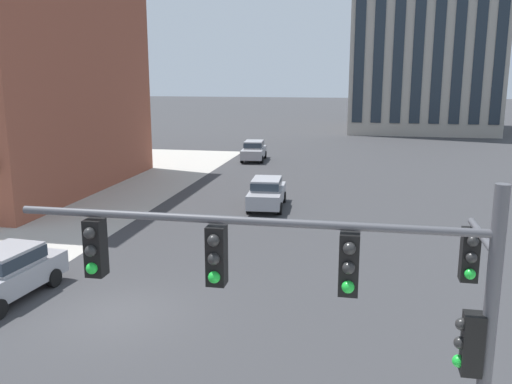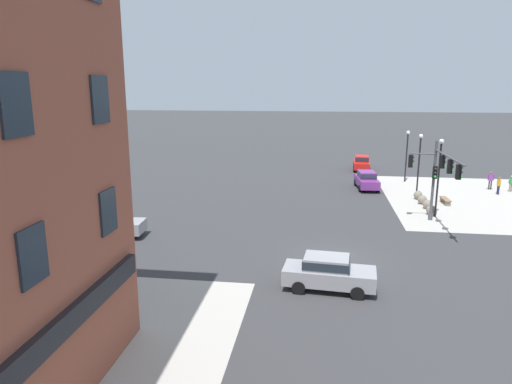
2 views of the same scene
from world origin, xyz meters
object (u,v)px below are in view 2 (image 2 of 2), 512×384
object	(u,v)px
bench_near_signal	(445,200)
car_main_northbound_far	(328,271)
street_lamp_corner_near	(439,169)
street_lamp_corner_far	(407,150)
bollard_sphere_curb_c	(422,200)
car_cross_westbound	(362,162)
bollard_sphere_curb_d	(418,195)
pedestrian_with_bag	(511,183)
car_main_southbound_near	(367,179)
bollard_sphere_curb_b	(427,204)
pedestrian_near_bench	(491,179)
traffic_signal_main	(437,173)
pedestrian_at_curb	(499,184)
car_main_mid	(111,223)
bollard_sphere_curb_a	(431,210)
street_lamp_mid_sidewalk	(419,158)

from	to	relation	value
bench_near_signal	car_main_northbound_far	world-z (taller)	car_main_northbound_far
street_lamp_corner_near	street_lamp_corner_far	world-z (taller)	street_lamp_corner_near
bollard_sphere_curb_c	street_lamp_corner_far	size ratio (longest dim) A/B	0.14
car_cross_westbound	bollard_sphere_curb_d	bearing A→B (deg)	-165.18
bollard_sphere_curb_d	pedestrian_with_bag	xyz separation A→B (m)	(4.28, -9.17, 0.50)
car_main_northbound_far	car_main_southbound_near	distance (m)	23.69
car_main_northbound_far	car_main_southbound_near	bearing A→B (deg)	-9.57
bollard_sphere_curb_b	pedestrian_near_bench	distance (m)	11.08
traffic_signal_main	pedestrian_at_curb	xyz separation A→B (m)	(11.02, -8.14, -2.91)
pedestrian_with_bag	car_cross_westbound	world-z (taller)	car_cross_westbound
pedestrian_with_bag	bollard_sphere_curb_d	bearing A→B (deg)	115.04
bench_near_signal	street_lamp_corner_near	xyz separation A→B (m)	(-4.11, 1.74, 3.32)
traffic_signal_main	street_lamp_corner_near	bearing A→B (deg)	-15.95
car_main_mid	pedestrian_at_curb	bearing A→B (deg)	-61.14
traffic_signal_main	bollard_sphere_curb_a	world-z (taller)	traffic_signal_main
pedestrian_at_curb	bench_near_signal	bearing A→B (deg)	127.28
bollard_sphere_curb_a	car_cross_westbound	world-z (taller)	car_cross_westbound
bollard_sphere_curb_a	bench_near_signal	bearing A→B (deg)	-28.20
bollard_sphere_curb_b	car_main_southbound_near	world-z (taller)	car_main_southbound_near
traffic_signal_main	pedestrian_near_bench	xyz separation A→B (m)	(13.10, -8.13, -2.84)
car_main_northbound_far	street_lamp_corner_near	bearing A→B (deg)	-30.15
car_main_northbound_far	car_main_southbound_near	xyz separation A→B (m)	(23.36, -3.94, 0.00)
bollard_sphere_curb_c	pedestrian_with_bag	size ratio (longest dim) A/B	0.48
pedestrian_near_bench	pedestrian_at_curb	distance (m)	2.08
pedestrian_near_bench	car_main_mid	distance (m)	34.79
street_lamp_corner_near	car_main_southbound_near	xyz separation A→B (m)	(9.25, 4.26, -2.73)
pedestrian_with_bag	street_lamp_corner_near	distance (m)	13.58
street_lamp_corner_near	street_lamp_mid_sidewalk	bearing A→B (deg)	0.62
bollard_sphere_curb_a	street_lamp_mid_sidewalk	world-z (taller)	street_lamp_mid_sidewalk
bench_near_signal	pedestrian_with_bag	bearing A→B (deg)	-51.79
bollard_sphere_curb_b	pedestrian_at_curb	size ratio (longest dim) A/B	0.45
pedestrian_at_curb	car_main_northbound_far	bearing A→B (deg)	145.31
pedestrian_at_curb	pedestrian_with_bag	xyz separation A→B (m)	(1.39, -1.58, -0.06)
pedestrian_at_curb	car_cross_westbound	distance (m)	15.86
bollard_sphere_curb_c	street_lamp_corner_far	world-z (taller)	street_lamp_corner_far
pedestrian_with_bag	street_lamp_mid_sidewalk	xyz separation A→B (m)	(-3.04, 9.05, 2.61)
bollard_sphere_curb_a	pedestrian_at_curb	xyz separation A→B (m)	(7.92, -7.59, 0.56)
bollard_sphere_curb_d	pedestrian_with_bag	size ratio (longest dim) A/B	0.48
street_lamp_corner_far	street_lamp_mid_sidewalk	bearing A→B (deg)	179.41
bollard_sphere_curb_a	street_lamp_corner_near	xyz separation A→B (m)	(-0.49, -0.20, 3.28)
bollard_sphere_curb_d	car_cross_westbound	xyz separation A→B (m)	(14.02, 3.71, 0.55)
bollard_sphere_curb_d	bollard_sphere_curb_c	bearing A→B (deg)	-179.53
car_main_southbound_near	car_cross_westbound	distance (m)	10.30
bollard_sphere_curb_d	street_lamp_corner_far	bearing A→B (deg)	-1.34
pedestrian_at_curb	car_main_mid	xyz separation A→B (m)	(-16.29, 29.56, -0.02)
bollard_sphere_curb_d	car_main_mid	distance (m)	25.75
car_main_southbound_near	pedestrian_with_bag	bearing A→B (deg)	-87.59
car_main_northbound_far	bollard_sphere_curb_b	bearing A→B (deg)	-26.29
car_main_northbound_far	car_main_southbound_near	size ratio (longest dim) A/B	1.00
traffic_signal_main	pedestrian_with_bag	world-z (taller)	traffic_signal_main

